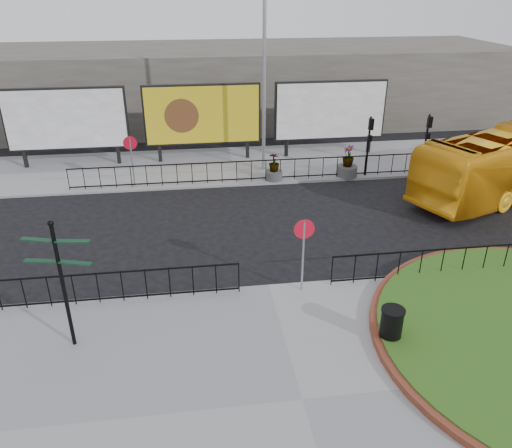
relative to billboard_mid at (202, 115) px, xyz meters
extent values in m
plane|color=black|center=(1.50, -12.97, -2.60)|extent=(90.00, 90.00, 0.00)
cube|color=gray|center=(1.50, -17.97, -2.54)|extent=(30.00, 10.00, 0.12)
cube|color=gray|center=(1.50, -0.97, -2.54)|extent=(44.00, 6.00, 0.12)
cylinder|color=gray|center=(-3.50, -3.57, -1.28)|extent=(0.07, 0.07, 2.40)
cylinder|color=red|center=(-3.50, -3.57, -0.33)|extent=(0.64, 0.03, 0.64)
cylinder|color=white|center=(-3.50, -3.55, -0.33)|extent=(0.50, 0.03, 0.50)
cylinder|color=gray|center=(2.50, -13.37, -1.28)|extent=(0.07, 0.07, 2.40)
cylinder|color=red|center=(2.50, -13.37, -0.33)|extent=(0.64, 0.03, 0.64)
cylinder|color=white|center=(2.50, -13.35, -0.33)|extent=(0.50, 0.03, 0.50)
cube|color=black|center=(-9.40, 0.03, -1.98)|extent=(0.18, 0.18, 1.00)
cube|color=black|center=(-4.60, 0.03, -1.98)|extent=(0.18, 0.18, 1.00)
cube|color=black|center=(-7.00, 0.03, 0.02)|extent=(6.20, 0.25, 3.20)
cube|color=white|center=(-7.00, -0.13, 0.02)|extent=(6.00, 0.06, 3.00)
cube|color=black|center=(-2.40, 0.03, -1.98)|extent=(0.18, 0.18, 1.00)
cube|color=black|center=(2.40, 0.03, -1.98)|extent=(0.18, 0.18, 1.00)
cube|color=black|center=(0.00, 0.03, 0.02)|extent=(6.20, 0.25, 3.20)
cube|color=gold|center=(0.00, -0.13, 0.02)|extent=(6.00, 0.06, 3.00)
cube|color=black|center=(4.60, 0.03, -1.98)|extent=(0.18, 0.18, 1.00)
cube|color=black|center=(9.40, 0.03, -1.98)|extent=(0.18, 0.18, 1.00)
cube|color=black|center=(7.00, 0.03, 0.02)|extent=(6.20, 0.25, 3.20)
cube|color=white|center=(7.00, -0.13, 0.02)|extent=(6.00, 0.06, 3.00)
cylinder|color=gray|center=(3.00, -1.97, 2.02)|extent=(0.18, 0.18, 9.00)
cylinder|color=black|center=(8.00, -3.57, -0.98)|extent=(0.10, 0.10, 3.00)
cube|color=black|center=(8.00, -3.69, 0.17)|extent=(0.22, 0.18, 0.55)
cube|color=black|center=(8.00, -3.69, -0.53)|extent=(0.20, 0.16, 0.30)
cylinder|color=black|center=(11.00, -3.57, -0.98)|extent=(0.10, 0.10, 3.00)
cube|color=black|center=(11.00, -3.69, 0.17)|extent=(0.22, 0.18, 0.55)
cube|color=black|center=(11.00, -3.69, -0.53)|extent=(0.20, 0.16, 0.30)
cube|color=#666359|center=(1.50, 9.03, -0.10)|extent=(40.00, 10.00, 5.00)
cylinder|color=black|center=(-4.21, -15.14, -0.68)|extent=(0.10, 0.10, 3.60)
sphere|color=black|center=(-4.21, -15.14, 1.18)|extent=(0.16, 0.16, 0.16)
cube|color=#0D311C|center=(-4.64, -15.01, 0.69)|extent=(0.85, 0.40, 0.03)
cube|color=#0D311C|center=(-3.77, -15.21, 0.69)|extent=(0.86, 0.28, 0.03)
cube|color=#0D311C|center=(-4.65, -15.06, 0.11)|extent=(0.86, 0.32, 0.03)
cube|color=#0D311C|center=(-3.78, -15.27, 0.11)|extent=(0.85, 0.40, 0.03)
cylinder|color=black|center=(4.32, -16.22, -1.98)|extent=(0.60, 0.60, 0.99)
cylinder|color=black|center=(4.32, -16.22, -1.45)|extent=(0.64, 0.64, 0.07)
cylinder|color=#4C4C4F|center=(3.28, -3.57, -2.26)|extent=(0.85, 0.85, 0.44)
imported|color=#2A5416|center=(3.28, -3.57, -1.57)|extent=(0.67, 0.67, 0.93)
cylinder|color=#4C4C4F|center=(7.03, -3.57, -2.22)|extent=(1.01, 1.01, 0.53)
imported|color=#2A5416|center=(7.03, -3.57, -1.42)|extent=(0.72, 0.72, 1.07)
camera|label=1|loc=(-0.79, -26.50, 6.42)|focal=35.00mm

